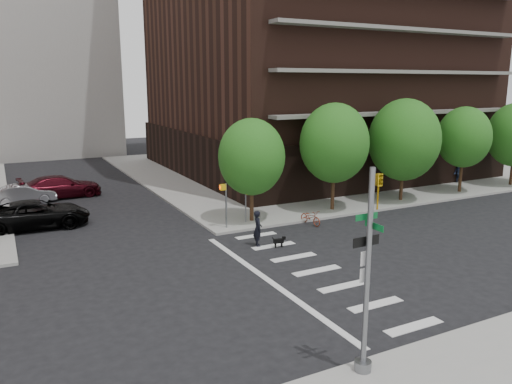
% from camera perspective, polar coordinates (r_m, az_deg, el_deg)
% --- Properties ---
extents(ground, '(120.00, 120.00, 0.00)m').
position_cam_1_polar(ground, '(21.63, 0.26, -10.32)').
color(ground, black).
rests_on(ground, ground).
extents(sidewalk_ne, '(39.00, 33.00, 0.15)m').
position_cam_1_polar(sidewalk_ne, '(51.48, 8.37, 2.97)').
color(sidewalk_ne, gray).
rests_on(sidewalk_ne, ground).
extents(crosswalk, '(3.85, 13.00, 0.01)m').
position_cam_1_polar(crosswalk, '(22.66, 5.28, -9.27)').
color(crosswalk, silver).
rests_on(crosswalk, ground).
extents(tree_a, '(4.00, 4.00, 5.90)m').
position_cam_1_polar(tree_a, '(29.66, -0.51, 4.02)').
color(tree_a, '#301E11').
rests_on(tree_a, sidewalk_ne).
extents(tree_b, '(4.50, 4.50, 6.65)m').
position_cam_1_polar(tree_b, '(32.73, 8.94, 5.54)').
color(tree_b, '#301E11').
rests_on(tree_b, sidewalk_ne).
extents(tree_c, '(5.00, 5.00, 6.80)m').
position_cam_1_polar(tree_c, '(36.59, 16.58, 5.73)').
color(tree_c, '#301E11').
rests_on(tree_c, sidewalk_ne).
extents(tree_d, '(4.00, 4.00, 6.20)m').
position_cam_1_polar(tree_d, '(40.98, 22.68, 5.80)').
color(tree_d, '#301E11').
rests_on(tree_d, sidewalk_ne).
extents(traffic_signal, '(0.90, 0.75, 6.00)m').
position_cam_1_polar(traffic_signal, '(14.59, 12.61, -10.68)').
color(traffic_signal, slate).
rests_on(traffic_signal, sidewalk_s).
extents(pedestrian_signal, '(2.18, 0.67, 2.60)m').
position_cam_1_polar(pedestrian_signal, '(28.84, -2.96, -0.66)').
color(pedestrian_signal, slate).
rests_on(pedestrian_signal, sidewalk_ne).
extents(parked_car_black, '(2.89, 6.01, 1.65)m').
position_cam_1_polar(parked_car_black, '(31.90, -23.82, -2.35)').
color(parked_car_black, black).
rests_on(parked_car_black, ground).
extents(parked_car_maroon, '(2.81, 5.93, 1.67)m').
position_cam_1_polar(parked_car_maroon, '(39.65, -21.43, 0.57)').
color(parked_car_maroon, '#3C0911').
rests_on(parked_car_maroon, ground).
extents(parked_car_silver, '(1.57, 4.22, 1.38)m').
position_cam_1_polar(parked_car_silver, '(38.79, -24.96, -0.20)').
color(parked_car_silver, '#ABADB4').
rests_on(parked_car_silver, ground).
extents(scooter, '(0.82, 1.79, 0.91)m').
position_cam_1_polar(scooter, '(30.16, 6.26, -2.88)').
color(scooter, '#963921').
rests_on(scooter, ground).
extents(dog_walker, '(0.79, 0.63, 1.89)m').
position_cam_1_polar(dog_walker, '(25.98, 0.20, -4.18)').
color(dog_walker, black).
rests_on(dog_walker, ground).
extents(dog, '(0.66, 0.26, 0.55)m').
position_cam_1_polar(dog, '(25.96, 2.68, -5.59)').
color(dog, black).
rests_on(dog, ground).
extents(pedestrian_far, '(0.89, 0.75, 1.63)m').
position_cam_1_polar(pedestrian_far, '(45.04, 22.10, 2.01)').
color(pedestrian_far, navy).
rests_on(pedestrian_far, sidewalk_ne).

